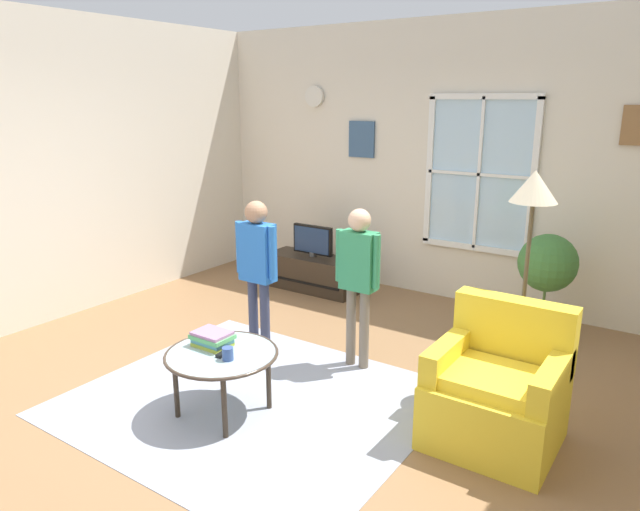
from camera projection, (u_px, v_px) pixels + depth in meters
name	position (u px, v px, depth m)	size (l,w,h in m)	color
ground_plane	(252.00, 407.00, 4.12)	(6.00, 6.56, 0.02)	olive
back_wall	(437.00, 162.00, 6.15)	(5.40, 0.17, 2.90)	beige
side_wall_left	(14.00, 174.00, 5.23)	(0.12, 5.96, 2.90)	beige
area_rug	(253.00, 400.00, 4.18)	(2.44, 2.14, 0.01)	#999EAD
tv_stand	(313.00, 273.00, 6.58)	(1.07, 0.43, 0.39)	#2D2319
television	(313.00, 240.00, 6.47)	(0.50, 0.08, 0.35)	#4C4C4C
armchair	(497.00, 393.00, 3.64)	(0.76, 0.74, 0.87)	yellow
coffee_table	(222.00, 357.00, 3.92)	(0.77, 0.77, 0.45)	#99B2B7
book_stack	(212.00, 339.00, 4.01)	(0.27, 0.20, 0.10)	#ACBF3D
cup	(228.00, 354.00, 3.80)	(0.07, 0.07, 0.09)	#334C8C
remote_near_books	(224.00, 353.00, 3.89)	(0.04, 0.14, 0.02)	black
person_blue_shirt	(257.00, 261.00, 4.69)	(0.40, 0.18, 1.33)	#333851
person_green_shirt	(359.00, 270.00, 4.52)	(0.39, 0.18, 1.30)	#726656
potted_plant_by_window	(547.00, 269.00, 5.17)	(0.52, 0.52, 0.95)	silver
floor_lamp	(532.00, 210.00, 3.96)	(0.32, 0.32, 1.64)	black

